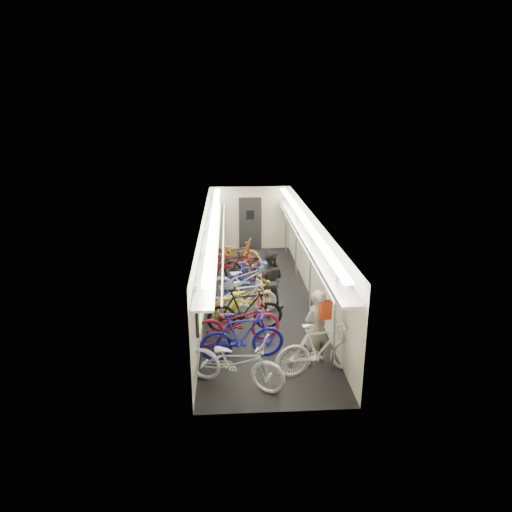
{
  "coord_description": "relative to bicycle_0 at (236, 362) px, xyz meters",
  "views": [
    {
      "loc": [
        -0.81,
        -11.84,
        5.16
      ],
      "look_at": [
        -0.05,
        0.5,
        1.15
      ],
      "focal_mm": 32.0,
      "sensor_mm": 36.0,
      "label": 1
    }
  ],
  "objects": [
    {
      "name": "bicycle_11",
      "position": [
        1.71,
        0.32,
        0.04
      ],
      "size": [
        1.97,
        0.89,
        1.14
      ],
      "primitive_type": "imported",
      "rotation": [
        0.0,
        0.0,
        1.76
      ],
      "color": "silver",
      "rests_on": "ground"
    },
    {
      "name": "passenger_mid",
      "position": [
        0.98,
        3.61,
        0.28
      ],
      "size": [
        0.92,
        0.8,
        1.63
      ],
      "primitive_type": "imported",
      "rotation": [
        0.0,
        0.0,
        2.88
      ],
      "color": "black",
      "rests_on": "ground"
    },
    {
      "name": "bicycle_5",
      "position": [
        0.35,
        3.14,
        -0.04
      ],
      "size": [
        1.7,
        0.84,
        0.99
      ],
      "primitive_type": "imported",
      "rotation": [
        0.0,
        0.0,
        1.81
      ],
      "color": "silver",
      "rests_on": "ground"
    },
    {
      "name": "bicycle_1",
      "position": [
        0.16,
        1.0,
        0.02
      ],
      "size": [
        1.87,
        0.73,
        1.09
      ],
      "primitive_type": "imported",
      "rotation": [
        0.0,
        0.0,
        1.69
      ],
      "color": "navy",
      "rests_on": "ground"
    },
    {
      "name": "bicycle_2",
      "position": [
        0.07,
        1.72,
        -0.01
      ],
      "size": [
        2.1,
        1.08,
        1.05
      ],
      "primitive_type": "imported",
      "rotation": [
        0.0,
        0.0,
        1.77
      ],
      "color": "maroon",
      "rests_on": "ground"
    },
    {
      "name": "passenger_near",
      "position": [
        1.68,
        0.7,
        0.31
      ],
      "size": [
        0.73,
        0.66,
        1.68
      ],
      "primitive_type": "imported",
      "rotation": [
        0.0,
        0.0,
        3.7
      ],
      "color": "gray",
      "rests_on": "ground"
    },
    {
      "name": "bicycle_6",
      "position": [
        0.32,
        4.42,
        0.01
      ],
      "size": [
        2.18,
        1.25,
        1.08
      ],
      "primitive_type": "imported",
      "rotation": [
        0.0,
        0.0,
        1.85
      ],
      "color": "#ADADB1",
      "rests_on": "ground"
    },
    {
      "name": "train_car_shell",
      "position": [
        0.37,
        4.85,
        1.12
      ],
      "size": [
        10.0,
        10.0,
        10.0
      ],
      "color": "black",
      "rests_on": "ground"
    },
    {
      "name": "bicycle_9",
      "position": [
        0.47,
        5.66,
        -0.06
      ],
      "size": [
        1.62,
        0.94,
        0.94
      ],
      "primitive_type": "imported",
      "rotation": [
        0.0,
        0.0,
        1.23
      ],
      "color": "black",
      "rests_on": "ground"
    },
    {
      "name": "backpack",
      "position": [
        1.83,
        0.61,
        0.75
      ],
      "size": [
        0.28,
        0.17,
        0.38
      ],
      "primitive_type": "cube",
      "rotation": [
        0.0,
        0.0,
        0.14
      ],
      "color": "red",
      "rests_on": "passenger_near"
    },
    {
      "name": "bicycle_7",
      "position": [
        0.54,
        4.59,
        -0.02
      ],
      "size": [
        1.75,
        0.76,
        1.02
      ],
      "primitive_type": "imported",
      "rotation": [
        0.0,
        0.0,
        1.74
      ],
      "color": "#1B29A5",
      "rests_on": "ground"
    },
    {
      "name": "bicycle_0",
      "position": [
        0.0,
        0.0,
        0.0
      ],
      "size": [
        2.14,
        1.46,
        1.06
      ],
      "primitive_type": "imported",
      "rotation": [
        0.0,
        0.0,
        1.16
      ],
      "color": "silver",
      "rests_on": "ground"
    },
    {
      "name": "bicycle_4",
      "position": [
        0.34,
        3.14,
        -0.04
      ],
      "size": [
        1.99,
        1.34,
        0.99
      ],
      "primitive_type": "imported",
      "rotation": [
        0.0,
        0.0,
        1.97
      ],
      "color": "yellow",
      "rests_on": "ground"
    },
    {
      "name": "bicycle_3",
      "position": [
        0.27,
        2.31,
        0.02
      ],
      "size": [
        1.9,
        0.73,
        1.11
      ],
      "primitive_type": "imported",
      "rotation": [
        0.0,
        0.0,
        1.69
      ],
      "color": "black",
      "rests_on": "ground"
    },
    {
      "name": "bicycle_10",
      "position": [
        0.11,
        7.22,
        -0.06
      ],
      "size": [
        1.88,
        1.19,
        0.93
      ],
      "primitive_type": "imported",
      "rotation": [
        0.0,
        0.0,
        1.22
      ],
      "color": "orange",
      "rests_on": "ground"
    },
    {
      "name": "bicycle_8",
      "position": [
        -0.05,
        5.79,
        0.04
      ],
      "size": [
        2.25,
        1.08,
        1.13
      ],
      "primitive_type": "imported",
      "rotation": [
        0.0,
        0.0,
        1.41
      ],
      "color": "maroon",
      "rests_on": "ground"
    }
  ]
}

